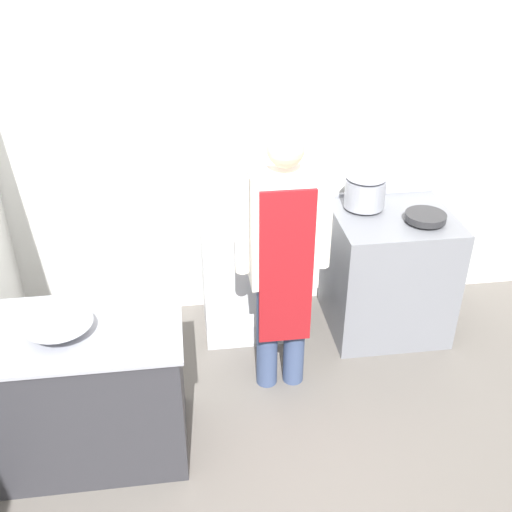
{
  "coord_description": "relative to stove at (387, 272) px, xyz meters",
  "views": [
    {
      "loc": [
        -0.34,
        -1.98,
        2.82
      ],
      "look_at": [
        0.08,
        1.13,
        0.98
      ],
      "focal_mm": 42.0,
      "sensor_mm": 36.0,
      "label": 1
    }
  ],
  "objects": [
    {
      "name": "stove",
      "position": [
        0.0,
        0.0,
        0.0
      ],
      "size": [
        0.84,
        0.77,
        0.96
      ],
      "color": "slate",
      "rests_on": "ground_plane"
    },
    {
      "name": "stock_pot",
      "position": [
        -0.19,
        0.14,
        0.61
      ],
      "size": [
        0.29,
        0.29,
        0.25
      ],
      "color": "gray",
      "rests_on": "stove"
    },
    {
      "name": "wall_back",
      "position": [
        -1.13,
        0.46,
        0.88
      ],
      "size": [
        8.0,
        0.05,
        2.7
      ],
      "color": "white",
      "rests_on": "ground_plane"
    },
    {
      "name": "person_cook",
      "position": [
        -0.89,
        -0.55,
        0.53
      ],
      "size": [
        0.58,
        0.24,
        1.77
      ],
      "color": "#38476B",
      "rests_on": "ground_plane"
    },
    {
      "name": "saute_pan",
      "position": [
        0.17,
        -0.13,
        0.51
      ],
      "size": [
        0.28,
        0.28,
        0.05
      ],
      "color": "#262628",
      "rests_on": "stove"
    },
    {
      "name": "prep_counter",
      "position": [
        -2.1,
        -0.96,
        -0.03
      ],
      "size": [
        1.16,
        0.69,
        0.88
      ],
      "color": "#2D2D33",
      "rests_on": "ground_plane"
    },
    {
      "name": "fridge_unit",
      "position": [
        -1.05,
        0.12,
        -0.02
      ],
      "size": [
        0.62,
        0.57,
        0.89
      ],
      "color": "silver",
      "rests_on": "ground_plane"
    },
    {
      "name": "mixing_bowl",
      "position": [
        -2.15,
        -1.01,
        0.45
      ],
      "size": [
        0.35,
        0.35,
        0.08
      ],
      "color": "gray",
      "rests_on": "prep_counter"
    }
  ]
}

